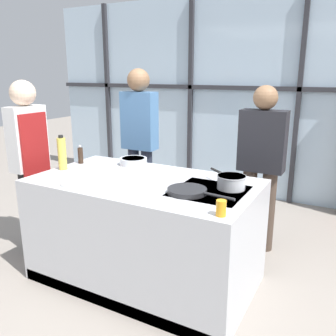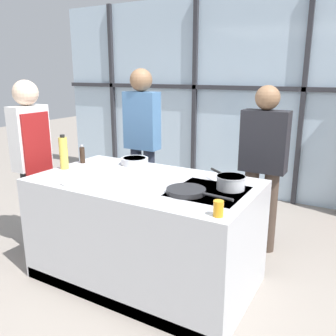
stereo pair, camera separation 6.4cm
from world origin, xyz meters
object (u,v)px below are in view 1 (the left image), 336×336
Objects in this scene: frying_pan at (188,191)px; mixing_bowl at (133,161)px; spectator_center_left at (261,160)px; oil_bottle at (62,153)px; saucepan at (231,182)px; spectator_far_left at (140,136)px; juice_glass_near at (221,208)px; pepper_grinder at (81,155)px; chef at (30,155)px; white_plate at (76,183)px.

mixing_bowl is at bearing 148.11° from frying_pan.
spectator_center_left is 5.21× the size of oil_bottle.
saucepan reaches higher than mixing_bowl.
frying_pan is at bearing 135.08° from spectator_far_left.
pepper_grinder is at bearing 160.30° from juice_glass_near.
spectator_far_left is 9.91× the size of pepper_grinder.
chef is at bearing -149.77° from pepper_grinder.
juice_glass_near is at bearing -19.70° from pepper_grinder.
spectator_far_left is at bearing 83.94° from oil_bottle.
pepper_grinder is (-0.01, 0.25, -0.07)m from oil_bottle.
frying_pan is 1.32m from pepper_grinder.
pepper_grinder is (0.42, 0.24, -0.01)m from chef.
saucepan is at bearing 95.60° from chef.
mixing_bowl is at bearing 85.13° from white_plate.
juice_glass_near is (1.17, -0.79, 0.02)m from mixing_bowl.
spectator_center_left is at bearing 35.92° from oil_bottle.
juice_glass_near is at bearing -3.35° from white_plate.
juice_glass_near reaches higher than mixing_bowl.
mixing_bowl is at bearing 23.18° from pepper_grinder.
white_plate is 0.72m from mixing_bowl.
juice_glass_near is (1.64, -0.59, -0.03)m from pepper_grinder.
juice_glass_near reaches higher than frying_pan.
oil_bottle is (-0.12, -1.10, 0.00)m from spectator_far_left.
mixing_bowl is 0.83× the size of oil_bottle.
chef is 0.88m from white_plate.
mixing_bowl is 1.44× the size of pepper_grinder.
oil_bottle reaches higher than saucepan.
mixing_bowl is at bearing 44.19° from oil_bottle.
mixing_bowl is 0.65m from oil_bottle.
oil_bottle is at bearing 89.53° from chef.
spectator_far_left is 17.87× the size of juice_glass_near.
frying_pan is at bearing -133.44° from saucepan.
mixing_bowl is at bearing 31.63° from spectator_center_left.
oil_bottle is at bearing 83.94° from spectator_far_left.
saucepan is 1.08m from mixing_bowl.
chef is at bearing 177.92° from frying_pan.
white_plate is at bearing -166.47° from frying_pan.
spectator_center_left is 1.18m from frying_pan.
pepper_grinder is 1.75m from juice_glass_near.
spectator_center_left is 6.29× the size of mixing_bowl.
spectator_center_left is 0.91m from saucepan.
spectator_far_left is 5.15× the size of saucepan.
spectator_far_left is at bearing 136.48° from juice_glass_near.
saucepan reaches higher than juice_glass_near.
spectator_far_left reaches higher than pepper_grinder.
chef is 1.95m from saucepan.
pepper_grinder is at bearing 120.23° from chef.
spectator_center_left is at bearing -180.00° from spectator_far_left.
saucepan is 1.53m from pepper_grinder.
pepper_grinder is at bearing 128.49° from white_plate.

